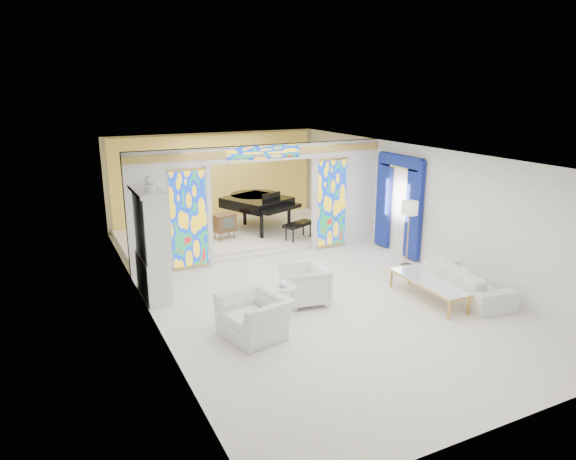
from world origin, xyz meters
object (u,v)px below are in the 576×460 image
china_cabinet (151,245)px  coffee_table (428,282)px  armchair_right (305,285)px  tv_console (224,223)px  grand_piano (258,202)px  armchair_left (254,316)px  sofa (467,281)px

china_cabinet → coffee_table: bearing=-28.4°
china_cabinet → armchair_right: china_cabinet is taller
armchair_right → tv_console: tv_console is taller
china_cabinet → armchair_right: (2.77, -1.79, -0.76)m
china_cabinet → grand_piano: bearing=42.2°
coffee_table → armchair_right: bearing=157.2°
tv_console → armchair_left: bearing=-117.7°
china_cabinet → sofa: size_ratio=1.19×
grand_piano → sofa: bearing=-94.7°
china_cabinet → grand_piano: china_cabinet is taller
sofa → grand_piano: 6.98m
armchair_left → china_cabinet: bearing=-167.7°
armchair_left → armchair_right: size_ratio=1.30×
sofa → coffee_table: 0.98m
coffee_table → armchair_left: bearing=178.0°
armchair_right → coffee_table: size_ratio=0.45×
armchair_right → coffee_table: 2.64m
coffee_table → china_cabinet: bearing=151.6°
coffee_table → grand_piano: bearing=100.7°
china_cabinet → tv_console: size_ratio=3.81×
armchair_right → coffee_table: bearing=76.4°
armchair_left → grand_piano: grand_piano is taller
coffee_table → grand_piano: 6.57m
grand_piano → tv_console: bearing=-176.2°
armchair_left → sofa: 4.92m
china_cabinet → tv_console: (2.65, 2.94, -0.53)m
china_cabinet → coffee_table: (5.21, -2.82, -0.76)m
grand_piano → coffee_table: bearing=-102.3°
grand_piano → tv_console: size_ratio=4.79×
armchair_right → grand_piano: bearing=176.5°
grand_piano → tv_console: 1.55m
armchair_left → armchair_right: (1.52, 0.89, 0.03)m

